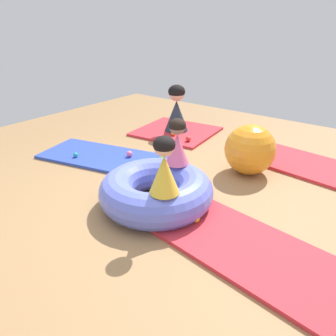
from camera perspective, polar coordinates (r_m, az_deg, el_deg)
name	(u,v)px	position (r m, az deg, el deg)	size (l,w,h in m)	color
ground_plane	(158,207)	(3.48, -1.75, -6.83)	(8.00, 8.00, 0.00)	#9E7549
gym_mat_near_left	(106,157)	(4.71, -10.67, 1.79)	(1.86, 0.80, 0.04)	#2D47B7
gym_mat_near_right	(312,167)	(4.74, 23.58, 0.22)	(1.50, 0.85, 0.04)	red
gym_mat_center_rear	(251,251)	(2.96, 14.13, -13.68)	(1.64, 0.83, 0.04)	red
gym_mat_front	(176,131)	(5.71, 1.43, 6.33)	(1.25, 1.17, 0.04)	red
inflatable_cushion	(156,191)	(3.42, -2.05, -3.94)	(1.18, 1.18, 0.36)	#6070E5
child_in_yellow	(164,166)	(2.90, -0.65, 0.34)	(0.38, 0.38, 0.54)	yellow
child_in_pink	(177,142)	(3.52, 1.60, 4.48)	(0.28, 0.28, 0.50)	#E5608E
adult_seated	(176,109)	(5.60, 1.47, 10.18)	(0.56, 0.56, 0.77)	#232D3D
play_ball_orange	(173,133)	(5.42, 0.94, 6.02)	(0.08, 0.08, 0.08)	orange
play_ball_red	(188,139)	(5.17, 3.51, 5.05)	(0.09, 0.09, 0.09)	red
play_ball_pink	(129,154)	(4.62, -6.68, 2.44)	(0.09, 0.09, 0.09)	pink
play_ball_green	(162,159)	(4.40, -1.11, 1.51)	(0.09, 0.09, 0.09)	green
play_ball_teal	(76,155)	(4.75, -15.66, 2.20)	(0.07, 0.07, 0.07)	teal
play_ball_yellow_second	(195,218)	(3.17, 4.77, -8.63)	(0.08, 0.08, 0.08)	yellow
exercise_ball_large	(250,150)	(4.23, 13.97, 3.10)	(0.63, 0.63, 0.63)	orange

